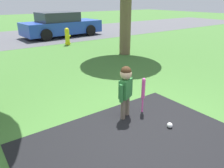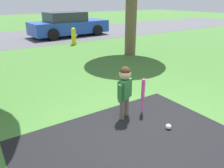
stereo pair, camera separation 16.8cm
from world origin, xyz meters
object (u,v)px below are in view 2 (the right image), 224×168
Objects in this scene: baseball_bat at (143,91)px; parked_car at (68,25)px; child at (125,85)px; sports_ball at (168,127)px; fire_hydrant at (74,36)px.

parked_car reaches higher than baseball_bat.
child is 0.99m from sports_ball.
child is 0.22× the size of parked_car.
sports_ball is at bearing -102.51° from fire_hydrant.
parked_car is at bearing 75.13° from baseball_bat.
baseball_bat is 7.47× the size of sports_ball.
baseball_bat is (0.37, -0.05, -0.18)m from child.
parked_car reaches higher than sports_ball.
baseball_bat is at bearing -108.30° from parked_car.
sports_ball is 0.12× the size of fire_hydrant.
baseball_bat reaches higher than sports_ball.
parked_car is (2.43, 9.15, 0.17)m from baseball_bat.
sports_ball is 7.53m from fire_hydrant.
child is at bearing -110.55° from parked_car.
sports_ball is 0.02× the size of parked_car.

